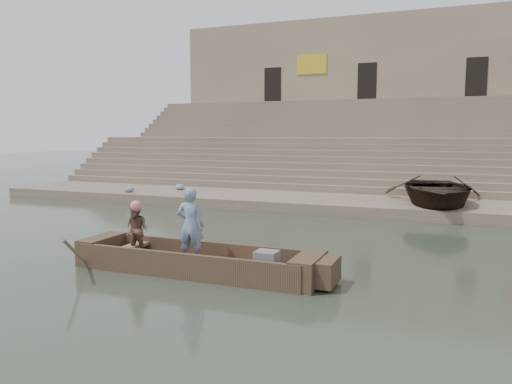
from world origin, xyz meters
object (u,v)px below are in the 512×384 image
Objects in this scene: main_rowboat at (197,267)px; standing_man at (191,225)px; beached_rowboat at (436,190)px; rowing_man at (136,230)px; television at (266,260)px.

main_rowboat is 3.03× the size of standing_man.
main_rowboat is 11.40m from beached_rowboat.
rowing_man is 2.67× the size of television.
rowing_man is (-1.55, -0.01, 0.72)m from main_rowboat.
rowing_man is at bearing -179.55° from main_rowboat.
beached_rowboat is (4.51, 10.43, 0.83)m from main_rowboat.
standing_man is at bearing -179.89° from television.
standing_man is at bearing -122.02° from beached_rowboat.
television is at bearing 166.77° from standing_man.
main_rowboat is 1.71m from rowing_man.
standing_man is 0.32× the size of beached_rowboat.
television is at bearing 0.00° from main_rowboat.
television is (1.78, 0.00, -0.63)m from standing_man.
main_rowboat is 1.67m from television.
main_rowboat is at bearing 168.09° from standing_man.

